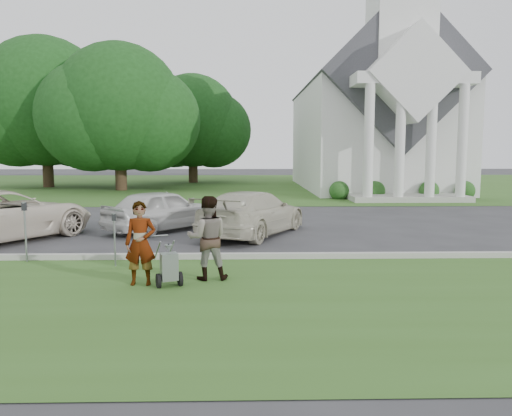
{
  "coord_description": "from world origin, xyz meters",
  "views": [
    {
      "loc": [
        0.3,
        -11.58,
        2.69
      ],
      "look_at": [
        0.56,
        0.0,
        1.34
      ],
      "focal_mm": 35.0,
      "sensor_mm": 36.0,
      "label": 1
    }
  ],
  "objects_px": {
    "tree_far": "(45,108)",
    "car_c": "(252,213)",
    "striping_cart": "(169,267)",
    "tree_left": "(119,113)",
    "parking_meter_near": "(114,233)",
    "car_a": "(1,215)",
    "car_b": "(162,210)",
    "person_left": "(140,244)",
    "person_right": "(208,239)",
    "tree_back": "(192,125)",
    "parking_meter_far": "(25,224)",
    "church": "(371,103)"
  },
  "relations": [
    {
      "from": "parking_meter_far",
      "to": "parking_meter_near",
      "type": "bearing_deg",
      "value": -13.31
    },
    {
      "from": "striping_cart",
      "to": "car_b",
      "type": "distance_m",
      "value": 7.09
    },
    {
      "from": "tree_far",
      "to": "car_a",
      "type": "height_order",
      "value": "tree_far"
    },
    {
      "from": "tree_back",
      "to": "parking_meter_far",
      "type": "relative_size",
      "value": 6.58
    },
    {
      "from": "tree_left",
      "to": "car_b",
      "type": "relative_size",
      "value": 2.59
    },
    {
      "from": "tree_far",
      "to": "person_left",
      "type": "distance_m",
      "value": 29.85
    },
    {
      "from": "person_right",
      "to": "tree_left",
      "type": "bearing_deg",
      "value": -77.18
    },
    {
      "from": "tree_left",
      "to": "parking_meter_near",
      "type": "distance_m",
      "value": 23.21
    },
    {
      "from": "tree_back",
      "to": "tree_far",
      "type": "bearing_deg",
      "value": -153.44
    },
    {
      "from": "tree_left",
      "to": "person_right",
      "type": "bearing_deg",
      "value": -72.14
    },
    {
      "from": "tree_back",
      "to": "car_c",
      "type": "height_order",
      "value": "tree_back"
    },
    {
      "from": "parking_meter_far",
      "to": "car_a",
      "type": "bearing_deg",
      "value": 124.4
    },
    {
      "from": "tree_back",
      "to": "parking_meter_near",
      "type": "bearing_deg",
      "value": -87.52
    },
    {
      "from": "car_a",
      "to": "car_c",
      "type": "distance_m",
      "value": 7.54
    },
    {
      "from": "tree_far",
      "to": "striping_cart",
      "type": "distance_m",
      "value": 30.29
    },
    {
      "from": "person_right",
      "to": "car_b",
      "type": "relative_size",
      "value": 0.43
    },
    {
      "from": "parking_meter_far",
      "to": "car_b",
      "type": "distance_m",
      "value": 5.32
    },
    {
      "from": "parking_meter_far",
      "to": "car_a",
      "type": "distance_m",
      "value": 3.5
    },
    {
      "from": "parking_meter_far",
      "to": "car_b",
      "type": "relative_size",
      "value": 0.36
    },
    {
      "from": "church",
      "to": "person_right",
      "type": "relative_size",
      "value": 13.83
    },
    {
      "from": "parking_meter_far",
      "to": "striping_cart",
      "type": "bearing_deg",
      "value": -31.22
    },
    {
      "from": "person_left",
      "to": "car_c",
      "type": "xyz_separation_m",
      "value": [
        2.31,
        5.9,
        -0.13
      ]
    },
    {
      "from": "person_right",
      "to": "parking_meter_near",
      "type": "height_order",
      "value": "person_right"
    },
    {
      "from": "parking_meter_near",
      "to": "car_c",
      "type": "distance_m",
      "value": 5.38
    },
    {
      "from": "striping_cart",
      "to": "parking_meter_near",
      "type": "distance_m",
      "value": 2.34
    },
    {
      "from": "tree_left",
      "to": "church",
      "type": "bearing_deg",
      "value": 3.79
    },
    {
      "from": "tree_left",
      "to": "car_b",
      "type": "bearing_deg",
      "value": -71.88
    },
    {
      "from": "striping_cart",
      "to": "car_a",
      "type": "distance_m",
      "value": 7.74
    },
    {
      "from": "person_left",
      "to": "parking_meter_near",
      "type": "bearing_deg",
      "value": 119.14
    },
    {
      "from": "church",
      "to": "tree_far",
      "type": "xyz_separation_m",
      "value": [
        -23.01,
        1.87,
        -0.25
      ]
    },
    {
      "from": "person_right",
      "to": "car_a",
      "type": "xyz_separation_m",
      "value": [
        -6.47,
        4.63,
        -0.1
      ]
    },
    {
      "from": "tree_far",
      "to": "tree_back",
      "type": "bearing_deg",
      "value": 26.56
    },
    {
      "from": "tree_left",
      "to": "car_c",
      "type": "bearing_deg",
      "value": -64.46
    },
    {
      "from": "striping_cart",
      "to": "person_left",
      "type": "distance_m",
      "value": 0.74
    },
    {
      "from": "parking_meter_near",
      "to": "parking_meter_far",
      "type": "distance_m",
      "value": 2.33
    },
    {
      "from": "car_a",
      "to": "person_left",
      "type": "bearing_deg",
      "value": 167.11
    },
    {
      "from": "tree_left",
      "to": "car_c",
      "type": "height_order",
      "value": "tree_left"
    },
    {
      "from": "tree_far",
      "to": "person_right",
      "type": "relative_size",
      "value": 6.68
    },
    {
      "from": "tree_left",
      "to": "person_right",
      "type": "height_order",
      "value": "tree_left"
    },
    {
      "from": "tree_back",
      "to": "parking_meter_near",
      "type": "relative_size",
      "value": 7.65
    },
    {
      "from": "person_left",
      "to": "person_right",
      "type": "xyz_separation_m",
      "value": [
        1.3,
        0.4,
        0.03
      ]
    },
    {
      "from": "parking_meter_far",
      "to": "car_b",
      "type": "height_order",
      "value": "parking_meter_far"
    },
    {
      "from": "church",
      "to": "tree_left",
      "type": "bearing_deg",
      "value": -176.21
    },
    {
      "from": "striping_cart",
      "to": "parking_meter_far",
      "type": "xyz_separation_m",
      "value": [
        -3.77,
        2.29,
        0.53
      ]
    },
    {
      "from": "tree_far",
      "to": "striping_cart",
      "type": "bearing_deg",
      "value": -64.56
    },
    {
      "from": "tree_far",
      "to": "parking_meter_near",
      "type": "height_order",
      "value": "tree_far"
    },
    {
      "from": "tree_far",
      "to": "car_c",
      "type": "relative_size",
      "value": 2.39
    },
    {
      "from": "striping_cart",
      "to": "church",
      "type": "bearing_deg",
      "value": 47.36
    },
    {
      "from": "person_left",
      "to": "car_c",
      "type": "bearing_deg",
      "value": 67.72
    },
    {
      "from": "tree_far",
      "to": "person_left",
      "type": "relative_size",
      "value": 6.94
    }
  ]
}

